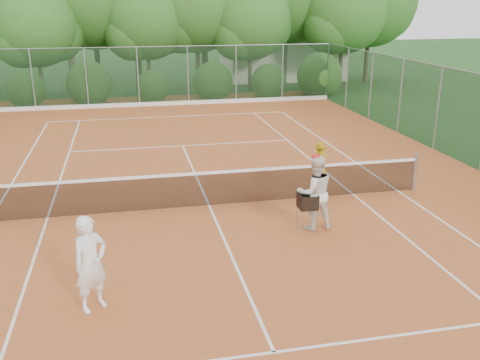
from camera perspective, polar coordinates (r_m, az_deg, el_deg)
The scene contains 14 objects.
ground at distance 14.26m, azimuth -3.30°, elevation -2.85°, with size 120.00×120.00×0.00m, color #1E4619.
clay_court at distance 14.25m, azimuth -3.30°, elevation -2.82°, with size 18.00×36.00×0.02m, color #B55C29.
club_building at distance 38.90m, azimuth 4.43°, elevation 13.00°, with size 8.00×5.00×3.00m, color beige.
tennis_net at distance 14.07m, azimuth -3.33°, elevation -0.84°, with size 11.97×0.10×1.10m.
player_white at distance 9.68m, azimuth -15.64°, elevation -8.58°, with size 0.63×0.42×1.74m, color white.
player_center_grp at distance 12.67m, azimuth 7.97°, elevation -1.30°, with size 0.89×0.70×1.84m.
player_yellow at distance 14.80m, azimuth 8.49°, elevation 1.11°, with size 0.93×0.39×1.59m, color yellow.
ball_hopper at distance 12.52m, azimuth 7.23°, elevation -2.34°, with size 0.41×0.41×0.94m.
stray_ball_a at distance 24.20m, azimuth -12.68°, elevation 5.80°, with size 0.07×0.07×0.07m, color #C3DC33.
stray_ball_b at distance 26.39m, azimuth -10.92°, elevation 6.94°, with size 0.07×0.07×0.07m, color gold.
stray_ball_c at distance 26.25m, azimuth 3.34°, elevation 7.19°, with size 0.07×0.07×0.07m, color gold.
court_markings at distance 14.25m, azimuth -3.30°, elevation -2.77°, with size 11.03×23.83×0.01m.
fence_back at distance 28.44m, azimuth -8.19°, elevation 10.90°, with size 18.07×0.07×3.00m.
tropical_treeline at distance 33.53m, azimuth -6.63°, elevation 18.25°, with size 32.10×8.49×15.03m.
Camera 1 is at (-1.99, -13.13, 5.18)m, focal length 40.00 mm.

